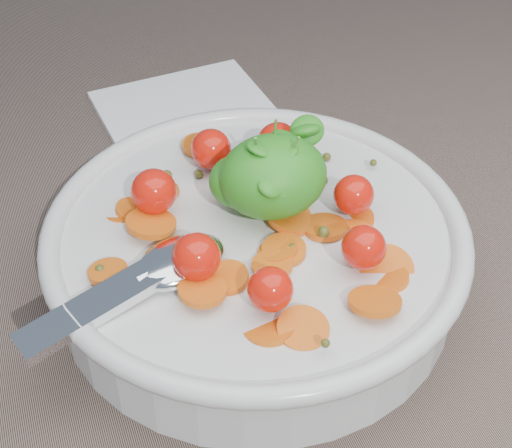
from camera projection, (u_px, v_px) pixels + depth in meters
name	position (u px, v px, depth m)	size (l,w,h in m)	color
ground	(285.00, 276.00, 0.54)	(6.00, 6.00, 0.00)	#7B6457
bowl	(256.00, 250.00, 0.51)	(0.30, 0.28, 0.12)	silver
napkin	(187.00, 111.00, 0.69)	(0.15, 0.13, 0.01)	white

